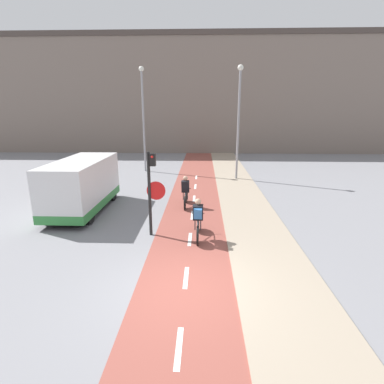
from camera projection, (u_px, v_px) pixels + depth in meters
ground_plane at (185, 289)px, 7.69m from camera, size 120.00×120.00×0.00m
bike_lane at (185, 288)px, 7.70m from camera, size 2.57×60.00×0.02m
sidewalk_strip at (282, 290)px, 7.60m from camera, size 2.40×60.00×0.05m
building_row_background at (199, 95)px, 32.23m from camera, size 60.00×5.20×11.79m
traffic_light_pole at (152, 185)px, 10.50m from camera, size 0.67×0.25×3.06m
street_lamp_far at (143, 110)px, 21.20m from camera, size 0.36×0.36×7.31m
street_lamp_sidewalk at (239, 112)px, 18.65m from camera, size 0.36×0.36×7.05m
cyclist_near at (198, 220)px, 10.51m from camera, size 0.46×1.78×1.48m
cyclist_far at (185, 193)px, 14.07m from camera, size 0.46×1.75×1.48m
van at (82, 186)px, 13.37m from camera, size 1.92×4.95×2.31m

